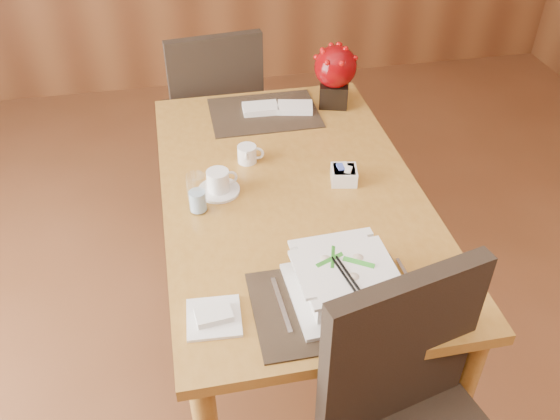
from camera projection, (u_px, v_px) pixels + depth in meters
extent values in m
cube|color=#A6742E|center=(292.00, 194.00, 2.09)|extent=(0.90, 1.50, 0.04)
cylinder|color=#A6742E|center=(179.00, 181.00, 2.79)|extent=(0.07, 0.07, 0.71)
cylinder|color=#A6742E|center=(458.00, 405.00, 1.86)|extent=(0.07, 0.07, 0.71)
cylinder|color=#A6742E|center=(339.00, 163.00, 2.91)|extent=(0.07, 0.07, 0.71)
cube|color=black|center=(333.00, 304.00, 1.66)|extent=(0.45, 0.33, 0.01)
cube|color=black|center=(264.00, 113.00, 2.50)|extent=(0.45, 0.33, 0.01)
cube|color=white|center=(342.00, 293.00, 1.68)|extent=(0.30, 0.30, 0.01)
cube|color=white|center=(343.00, 280.00, 1.65)|extent=(0.22, 0.22, 0.10)
cylinder|color=#D7C374|center=(343.00, 279.00, 1.65)|extent=(0.19, 0.19, 0.08)
cylinder|color=white|center=(219.00, 190.00, 2.07)|extent=(0.15, 0.15, 0.01)
cylinder|color=white|center=(218.00, 181.00, 2.04)|extent=(0.09, 0.09, 0.07)
cylinder|color=black|center=(217.00, 173.00, 2.02)|extent=(0.07, 0.07, 0.01)
cylinder|color=silver|center=(197.00, 193.00, 1.94)|extent=(0.08, 0.08, 0.14)
cube|color=white|center=(344.00, 175.00, 2.10)|extent=(0.11, 0.11, 0.05)
cube|color=black|center=(334.00, 94.00, 2.53)|extent=(0.15, 0.15, 0.10)
sphere|color=maroon|center=(336.00, 67.00, 2.46)|extent=(0.18, 0.18, 0.18)
cube|color=white|center=(214.00, 318.00, 1.62)|extent=(0.16, 0.16, 0.01)
cube|color=black|center=(400.00, 350.00, 1.53)|extent=(0.45, 0.16, 0.51)
cube|color=black|center=(211.00, 119.00, 3.05)|extent=(0.50, 0.50, 0.06)
cube|color=black|center=(217.00, 88.00, 2.72)|extent=(0.44, 0.10, 0.49)
cylinder|color=black|center=(239.00, 135.00, 3.38)|extent=(0.04, 0.04, 0.43)
cylinder|color=black|center=(258.00, 171.00, 3.10)|extent=(0.04, 0.04, 0.43)
cylinder|color=black|center=(174.00, 146.00, 3.29)|extent=(0.04, 0.04, 0.43)
cylinder|color=black|center=(187.00, 184.00, 3.01)|extent=(0.04, 0.04, 0.43)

